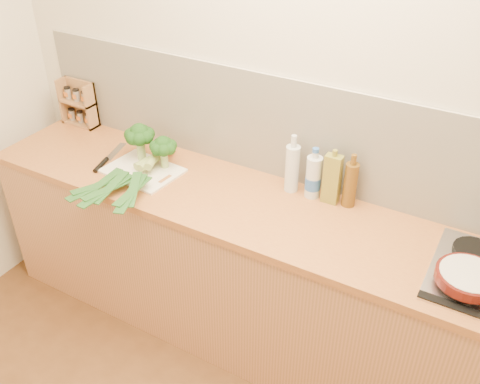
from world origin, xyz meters
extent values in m
plane|color=beige|center=(0.00, 1.50, 1.30)|extent=(3.50, 0.00, 3.50)
cube|color=silver|center=(0.00, 1.49, 1.17)|extent=(3.20, 0.02, 0.54)
cube|color=#BC7B4E|center=(0.00, 1.20, 0.43)|extent=(3.20, 0.60, 0.86)
cube|color=#B17234|center=(0.00, 1.20, 0.88)|extent=(3.20, 0.62, 0.04)
cylinder|color=black|center=(0.87, 1.08, 0.93)|extent=(0.17, 0.17, 0.03)
cylinder|color=black|center=(0.87, 1.32, 0.93)|extent=(0.17, 0.17, 0.03)
cube|color=white|center=(-0.76, 1.17, 0.91)|extent=(0.41, 0.32, 0.01)
cylinder|color=#9CB96B|center=(-0.84, 1.26, 0.96)|extent=(0.05, 0.05, 0.10)
sphere|color=black|center=(-0.84, 1.26, 1.07)|extent=(0.10, 0.10, 0.10)
sphere|color=black|center=(-0.79, 1.26, 1.05)|extent=(0.07, 0.07, 0.07)
sphere|color=black|center=(-0.81, 1.30, 1.05)|extent=(0.07, 0.07, 0.07)
sphere|color=black|center=(-0.85, 1.31, 1.05)|extent=(0.07, 0.07, 0.07)
sphere|color=black|center=(-0.88, 1.28, 1.05)|extent=(0.07, 0.07, 0.07)
sphere|color=black|center=(-0.88, 1.25, 1.05)|extent=(0.07, 0.07, 0.07)
sphere|color=black|center=(-0.85, 1.22, 1.05)|extent=(0.07, 0.07, 0.07)
sphere|color=black|center=(-0.81, 1.23, 1.05)|extent=(0.07, 0.07, 0.07)
cylinder|color=#9CB96B|center=(-0.68, 1.25, 0.95)|extent=(0.04, 0.04, 0.08)
sphere|color=black|center=(-0.68, 1.25, 1.05)|extent=(0.09, 0.09, 0.09)
sphere|color=black|center=(-0.64, 1.25, 1.03)|extent=(0.07, 0.07, 0.07)
sphere|color=black|center=(-0.65, 1.29, 1.03)|extent=(0.07, 0.07, 0.07)
sphere|color=black|center=(-0.69, 1.29, 1.03)|extent=(0.07, 0.07, 0.07)
sphere|color=black|center=(-0.72, 1.27, 1.03)|extent=(0.07, 0.07, 0.07)
sphere|color=black|center=(-0.72, 1.24, 1.03)|extent=(0.07, 0.07, 0.07)
sphere|color=black|center=(-0.69, 1.22, 1.03)|extent=(0.07, 0.07, 0.07)
sphere|color=black|center=(-0.65, 1.22, 1.03)|extent=(0.07, 0.07, 0.07)
cylinder|color=white|center=(-0.75, 1.35, 0.93)|extent=(0.06, 0.13, 0.04)
cylinder|color=#93A854|center=(-0.77, 1.22, 0.93)|extent=(0.07, 0.16, 0.04)
cube|color=#204C1B|center=(-0.83, 0.93, 0.93)|extent=(0.15, 0.30, 0.02)
cube|color=#204C1B|center=(-0.84, 0.91, 0.94)|extent=(0.12, 0.34, 0.01)
cube|color=#204C1B|center=(-0.83, 0.94, 0.94)|extent=(0.05, 0.28, 0.02)
cylinder|color=white|center=(-0.73, 1.32, 0.95)|extent=(0.05, 0.12, 0.04)
cylinder|color=#93A854|center=(-0.73, 1.20, 0.95)|extent=(0.05, 0.15, 0.04)
cube|color=#204C1B|center=(-0.75, 0.90, 0.95)|extent=(0.11, 0.30, 0.02)
cube|color=#204C1B|center=(-0.75, 0.88, 0.95)|extent=(0.07, 0.34, 0.01)
cube|color=#204C1B|center=(-0.75, 0.91, 0.96)|extent=(0.09, 0.28, 0.02)
cylinder|color=white|center=(-0.75, 1.32, 0.97)|extent=(0.08, 0.12, 0.04)
cylinder|color=#93A854|center=(-0.71, 1.20, 0.97)|extent=(0.09, 0.15, 0.04)
cube|color=#204C1B|center=(-0.62, 0.92, 0.97)|extent=(0.09, 0.30, 0.02)
cube|color=#204C1B|center=(-0.61, 0.90, 0.97)|extent=(0.16, 0.34, 0.01)
cube|color=#204C1B|center=(-0.62, 0.93, 0.97)|extent=(0.18, 0.26, 0.02)
cube|color=silver|center=(-1.03, 1.26, 0.90)|extent=(0.09, 0.21, 0.00)
cylinder|color=black|center=(-0.99, 1.10, 0.91)|extent=(0.06, 0.14, 0.02)
cylinder|color=#4F120D|center=(0.88, 1.10, 0.96)|extent=(0.25, 0.25, 0.04)
cylinder|color=beige|center=(0.88, 1.10, 0.98)|extent=(0.22, 0.22, 0.00)
cube|color=#B37D4C|center=(-1.44, 1.47, 1.04)|extent=(0.23, 0.01, 0.28)
cube|color=#B37D4C|center=(-1.44, 1.43, 0.91)|extent=(0.23, 0.09, 0.01)
cube|color=#B37D4C|center=(-1.44, 1.43, 1.05)|extent=(0.23, 0.09, 0.01)
cube|color=#B37D4C|center=(-1.55, 1.43, 1.04)|extent=(0.01, 0.09, 0.28)
cube|color=#B37D4C|center=(-1.33, 1.43, 1.04)|extent=(0.01, 0.09, 0.28)
cylinder|color=gray|center=(-1.51, 1.43, 0.95)|extent=(0.04, 0.04, 0.06)
cylinder|color=gray|center=(-1.44, 1.43, 0.95)|extent=(0.04, 0.04, 0.06)
cylinder|color=gray|center=(-1.37, 1.43, 0.95)|extent=(0.04, 0.04, 0.06)
cylinder|color=gray|center=(-1.51, 1.43, 1.09)|extent=(0.04, 0.04, 0.06)
cylinder|color=gray|center=(-1.44, 1.43, 1.09)|extent=(0.04, 0.04, 0.06)
cylinder|color=gray|center=(-1.37, 1.43, 1.09)|extent=(0.04, 0.04, 0.06)
cube|color=olive|center=(0.20, 1.40, 1.03)|extent=(0.08, 0.05, 0.25)
cylinder|color=olive|center=(0.20, 1.40, 1.17)|extent=(0.02, 0.02, 0.03)
cylinder|color=silver|center=(-0.01, 1.40, 1.02)|extent=(0.07, 0.07, 0.24)
cylinder|color=silver|center=(-0.01, 1.40, 1.17)|extent=(0.03, 0.03, 0.06)
cylinder|color=brown|center=(0.28, 1.42, 1.01)|extent=(0.06, 0.06, 0.22)
cylinder|color=brown|center=(0.28, 1.42, 1.15)|extent=(0.03, 0.03, 0.05)
cylinder|color=silver|center=(0.10, 1.40, 1.01)|extent=(0.08, 0.08, 0.21)
cylinder|color=silver|center=(0.10, 1.40, 1.13)|extent=(0.03, 0.03, 0.03)
cylinder|color=#3161B7|center=(0.10, 1.40, 0.98)|extent=(0.08, 0.08, 0.06)
camera|label=1|loc=(0.87, -0.66, 2.37)|focal=40.00mm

